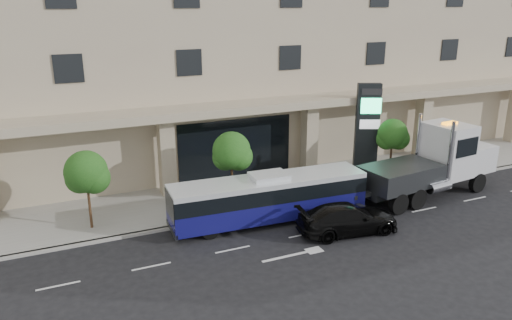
{
  "coord_description": "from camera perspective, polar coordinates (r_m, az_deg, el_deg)",
  "views": [
    {
      "loc": [
        -11.92,
        -21.95,
        11.56
      ],
      "look_at": [
        -1.18,
        2.0,
        3.22
      ],
      "focal_mm": 35.0,
      "sensor_mm": 36.0,
      "label": 1
    }
  ],
  "objects": [
    {
      "name": "ground",
      "position": [
        27.52,
        3.98,
        -7.25
      ],
      "size": [
        120.0,
        120.0,
        0.0
      ],
      "primitive_type": "plane",
      "color": "black",
      "rests_on": "ground"
    },
    {
      "name": "sidewalk",
      "position": [
        31.63,
        -0.28,
        -3.66
      ],
      "size": [
        120.0,
        6.0,
        0.15
      ],
      "primitive_type": "cube",
      "color": "gray",
      "rests_on": "ground"
    },
    {
      "name": "curb",
      "position": [
        29.11,
        2.13,
        -5.61
      ],
      "size": [
        120.0,
        0.3,
        0.15
      ],
      "primitive_type": "cube",
      "color": "gray",
      "rests_on": "ground"
    },
    {
      "name": "convention_center",
      "position": [
        39.26,
        -6.7,
        15.2
      ],
      "size": [
        60.0,
        17.6,
        20.0
      ],
      "color": "tan",
      "rests_on": "ground"
    },
    {
      "name": "tree_left",
      "position": [
        26.97,
        -18.78,
        -1.6
      ],
      "size": [
        2.27,
        2.2,
        4.22
      ],
      "color": "#422B19",
      "rests_on": "sidewalk"
    },
    {
      "name": "tree_mid",
      "position": [
        28.64,
        -2.76,
        0.76
      ],
      "size": [
        2.28,
        2.2,
        4.38
      ],
      "color": "#422B19",
      "rests_on": "sidewalk"
    },
    {
      "name": "tree_right",
      "position": [
        34.42,
        15.37,
        2.66
      ],
      "size": [
        2.1,
        2.0,
        4.04
      ],
      "color": "#422B19",
      "rests_on": "sidewalk"
    },
    {
      "name": "city_bus",
      "position": [
        27.24,
        1.46,
        -4.26
      ],
      "size": [
        11.01,
        2.89,
        2.76
      ],
      "rotation": [
        0.0,
        0.0,
        -0.06
      ],
      "color": "black",
      "rests_on": "ground"
    },
    {
      "name": "tow_truck",
      "position": [
        32.73,
        19.74,
        -0.34
      ],
      "size": [
        10.97,
        3.68,
        4.97
      ],
      "rotation": [
        0.0,
        0.0,
        0.11
      ],
      "color": "#2D3033",
      "rests_on": "ground"
    },
    {
      "name": "black_sedan",
      "position": [
        26.59,
        10.45,
        -6.6
      ],
      "size": [
        5.62,
        2.88,
        1.56
      ],
      "primitive_type": "imported",
      "rotation": [
        0.0,
        0.0,
        1.44
      ],
      "color": "black",
      "rests_on": "ground"
    },
    {
      "name": "signage_pylon",
      "position": [
        34.74,
        12.56,
        3.51
      ],
      "size": [
        1.64,
        1.16,
        6.27
      ],
      "rotation": [
        0.0,
        0.0,
        -0.43
      ],
      "color": "black",
      "rests_on": "sidewalk"
    }
  ]
}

